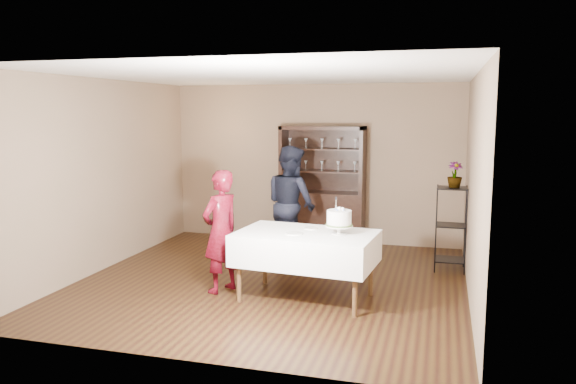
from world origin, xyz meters
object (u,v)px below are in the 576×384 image
object	(u,v)px
china_hutch	(322,206)
plant_etagere	(451,225)
woman	(221,231)
cake	(339,219)
man	(291,204)
cake_table	(306,248)
potted_plant	(455,175)

from	to	relation	value
china_hutch	plant_etagere	world-z (taller)	china_hutch
china_hutch	plant_etagere	distance (m)	2.33
woman	cake	distance (m)	1.50
woman	man	bearing A→B (deg)	-171.16
china_hutch	cake_table	bearing A→B (deg)	-81.88
plant_etagere	cake_table	distance (m)	2.43
plant_etagere	potted_plant	size ratio (longest dim) A/B	3.30
china_hutch	woman	bearing A→B (deg)	-103.81
plant_etagere	man	size ratio (longest dim) A/B	0.69
plant_etagere	potted_plant	world-z (taller)	potted_plant
woman	potted_plant	size ratio (longest dim) A/B	4.23
china_hutch	potted_plant	size ratio (longest dim) A/B	5.50
woman	china_hutch	bearing A→B (deg)	-169.26
woman	potted_plant	xyz separation A→B (m)	(2.79, 1.74, 0.60)
plant_etagere	man	distance (m)	2.32
china_hutch	cake_table	distance (m)	2.83
china_hutch	woman	distance (m)	2.89
woman	cake	world-z (taller)	woman
man	cake	xyz separation A→B (m)	(1.02, -1.61, 0.12)
plant_etagere	cake_table	world-z (taller)	plant_etagere
cake_table	man	distance (m)	1.77
plant_etagere	cake_table	size ratio (longest dim) A/B	0.70
plant_etagere	cake	bearing A→B (deg)	-126.78
china_hutch	potted_plant	xyz separation A→B (m)	(2.10, -1.06, 0.70)
man	potted_plant	distance (m)	2.39
china_hutch	plant_etagere	size ratio (longest dim) A/B	1.67
potted_plant	man	bearing A→B (deg)	-177.39
china_hutch	cake_table	world-z (taller)	china_hutch
china_hutch	man	world-z (taller)	china_hutch
cake_table	woman	size ratio (longest dim) A/B	1.12
cake_table	cake	world-z (taller)	cake
cake	china_hutch	bearing A→B (deg)	105.90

